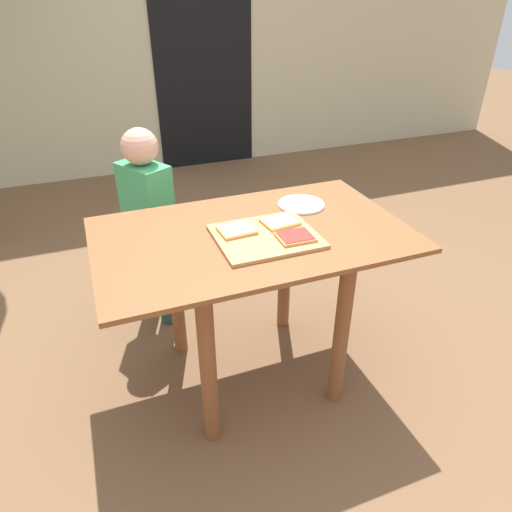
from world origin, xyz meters
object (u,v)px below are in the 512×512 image
pizza_slice_far_left (237,230)px  plate_white_right (301,204)px  pizza_slice_far_right (280,222)px  child_left (149,219)px  pizza_slice_near_right (295,237)px  dining_table (252,265)px  cutting_board (266,236)px

pizza_slice_far_left → plate_white_right: bearing=24.0°
pizza_slice_far_right → pizza_slice_far_left: same height
plate_white_right → child_left: 0.74m
pizza_slice_far_left → pizza_slice_near_right: 0.22m
dining_table → pizza_slice_near_right: (0.12, -0.13, 0.17)m
dining_table → plate_white_right: 0.35m
pizza_slice_far_left → child_left: (-0.25, 0.57, -0.17)m
dining_table → pizza_slice_far_left: pizza_slice_far_left is taller
pizza_slice_far_right → plate_white_right: 0.22m
pizza_slice_far_left → child_left: child_left is taller
pizza_slice_far_left → pizza_slice_near_right: same height
cutting_board → plate_white_right: size_ratio=1.86×
pizza_slice_far_right → plate_white_right: size_ratio=0.71×
pizza_slice_far_right → pizza_slice_near_right: same height
pizza_slice_far_right → pizza_slice_near_right: size_ratio=1.07×
cutting_board → pizza_slice_far_left: size_ratio=2.72×
pizza_slice_far_right → child_left: child_left is taller
pizza_slice_far_right → pizza_slice_near_right: 0.13m
cutting_board → pizza_slice_far_left: 0.11m
child_left → cutting_board: bearing=-61.6°
pizza_slice_near_right → child_left: bearing=121.7°
dining_table → child_left: child_left is taller
cutting_board → pizza_slice_far_right: pizza_slice_far_right is taller
dining_table → pizza_slice_near_right: bearing=-46.2°
cutting_board → plate_white_right: 0.33m
cutting_board → child_left: size_ratio=0.37×
pizza_slice_near_right → plate_white_right: 0.32m
plate_white_right → child_left: bearing=144.8°
pizza_slice_far_right → pizza_slice_near_right: (0.00, -0.13, 0.00)m
cutting_board → pizza_slice_near_right: bearing=-35.9°
pizza_slice_far_left → pizza_slice_near_right: size_ratio=1.03×
pizza_slice_far_right → pizza_slice_far_left: (-0.18, -0.00, 0.00)m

